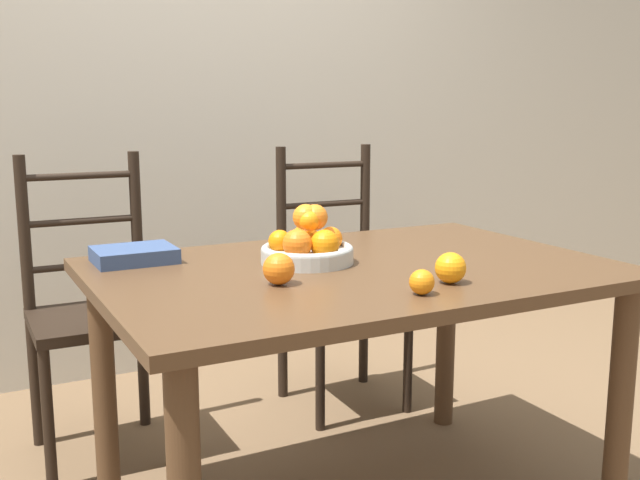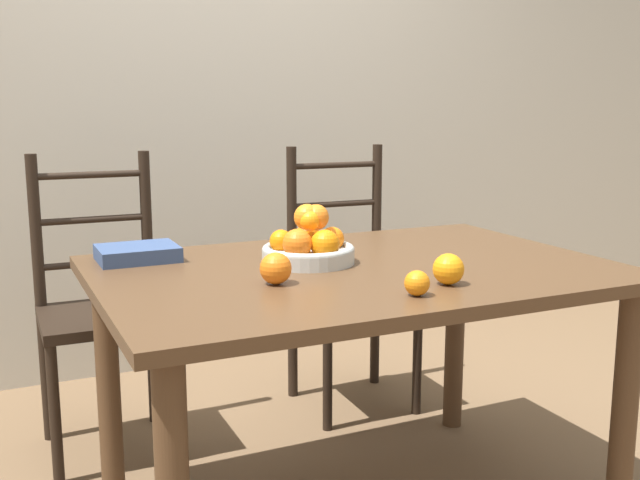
% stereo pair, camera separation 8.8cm
% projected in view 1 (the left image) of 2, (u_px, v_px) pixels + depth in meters
% --- Properties ---
extents(wall_back, '(8.00, 0.06, 2.60)m').
position_uv_depth(wall_back, '(185.00, 80.00, 3.31)').
color(wall_back, beige).
rests_on(wall_back, ground_plane).
extents(dining_table, '(1.42, 0.96, 0.75)m').
position_uv_depth(dining_table, '(355.00, 302.00, 2.11)').
color(dining_table, '#4C331E').
rests_on(dining_table, ground_plane).
extents(fruit_bowl, '(0.26, 0.26, 0.17)m').
position_uv_depth(fruit_bowl, '(308.00, 245.00, 2.11)').
color(fruit_bowl, '#B2B7B2').
rests_on(fruit_bowl, dining_table).
extents(orange_loose_0, '(0.08, 0.08, 0.08)m').
position_uv_depth(orange_loose_0, '(279.00, 269.00, 1.87)').
color(orange_loose_0, orange).
rests_on(orange_loose_0, dining_table).
extents(orange_loose_1, '(0.06, 0.06, 0.06)m').
position_uv_depth(orange_loose_1, '(422.00, 282.00, 1.77)').
color(orange_loose_1, orange).
rests_on(orange_loose_1, dining_table).
extents(orange_loose_2, '(0.08, 0.08, 0.08)m').
position_uv_depth(orange_loose_2, '(451.00, 268.00, 1.88)').
color(orange_loose_2, orange).
rests_on(orange_loose_2, dining_table).
extents(chair_left, '(0.43, 0.41, 1.03)m').
position_uv_depth(chair_left, '(94.00, 316.00, 2.55)').
color(chair_left, black).
rests_on(chair_left, ground_plane).
extents(chair_right, '(0.43, 0.41, 1.03)m').
position_uv_depth(chair_right, '(339.00, 285.00, 2.98)').
color(chair_right, black).
rests_on(chair_right, ground_plane).
extents(book_stack, '(0.22, 0.18, 0.04)m').
position_uv_depth(book_stack, '(134.00, 255.00, 2.13)').
color(book_stack, '#334770').
rests_on(book_stack, dining_table).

